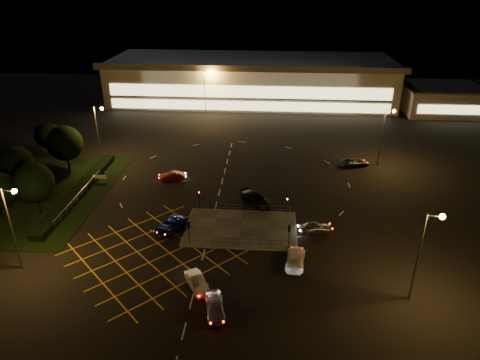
# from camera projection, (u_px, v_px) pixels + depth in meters

# --- Properties ---
(ground) EXTENTS (180.00, 180.00, 0.00)m
(ground) POSITION_uv_depth(u_px,v_px,m) (227.00, 220.00, 57.39)
(ground) COLOR black
(ground) RESTS_ON ground
(pedestrian_island) EXTENTS (14.00, 9.00, 0.12)m
(pedestrian_island) POSITION_uv_depth(u_px,v_px,m) (241.00, 228.00, 55.44)
(pedestrian_island) COLOR #4C4944
(pedestrian_island) RESTS_ON ground
(grass_verge) EXTENTS (18.00, 30.00, 0.08)m
(grass_verge) POSITION_uv_depth(u_px,v_px,m) (47.00, 192.00, 64.64)
(grass_verge) COLOR black
(grass_verge) RESTS_ON ground
(hedge) EXTENTS (2.00, 26.00, 1.00)m
(hedge) POSITION_uv_depth(u_px,v_px,m) (79.00, 191.00, 64.11)
(hedge) COLOR black
(hedge) RESTS_ON ground
(supermarket) EXTENTS (72.00, 26.50, 10.50)m
(supermarket) POSITION_uv_depth(u_px,v_px,m) (251.00, 79.00, 110.78)
(supermarket) COLOR beige
(supermarket) RESTS_ON ground
(retail_unit_a) EXTENTS (18.80, 14.80, 6.35)m
(retail_unit_a) POSITION_uv_depth(u_px,v_px,m) (442.00, 99.00, 101.45)
(retail_unit_a) COLOR beige
(retail_unit_a) RESTS_ON ground
(streetlight_sw) EXTENTS (1.78, 0.56, 10.03)m
(streetlight_sw) POSITION_uv_depth(u_px,v_px,m) (12.00, 218.00, 45.20)
(streetlight_sw) COLOR slate
(streetlight_sw) RESTS_ON ground
(streetlight_se) EXTENTS (1.78, 0.56, 10.03)m
(streetlight_se) POSITION_uv_depth(u_px,v_px,m) (425.00, 245.00, 40.60)
(streetlight_se) COLOR slate
(streetlight_se) RESTS_ON ground
(streetlight_nw) EXTENTS (1.78, 0.56, 10.03)m
(streetlight_nw) POSITION_uv_depth(u_px,v_px,m) (99.00, 127.00, 72.30)
(streetlight_nw) COLOR slate
(streetlight_nw) RESTS_ON ground
(streetlight_ne) EXTENTS (1.78, 0.56, 10.03)m
(streetlight_ne) POSITION_uv_depth(u_px,v_px,m) (385.00, 130.00, 70.90)
(streetlight_ne) COLOR slate
(streetlight_ne) RESTS_ON ground
(streetlight_far_left) EXTENTS (1.78, 0.56, 10.03)m
(streetlight_far_left) POSITION_uv_depth(u_px,v_px,m) (207.00, 87.00, 98.34)
(streetlight_far_left) COLOR slate
(streetlight_far_left) RESTS_ON ground
(streetlight_far_right) EXTENTS (1.78, 0.56, 10.03)m
(streetlight_far_right) POSITION_uv_depth(u_px,v_px,m) (382.00, 88.00, 97.47)
(streetlight_far_right) COLOR slate
(streetlight_far_right) RESTS_ON ground
(signal_sw) EXTENTS (0.28, 0.30, 3.15)m
(signal_sw) POSITION_uv_depth(u_px,v_px,m) (189.00, 228.00, 51.25)
(signal_sw) COLOR black
(signal_sw) RESTS_ON pedestrian_island
(signal_se) EXTENTS (0.28, 0.30, 3.15)m
(signal_se) POSITION_uv_depth(u_px,v_px,m) (289.00, 232.00, 50.45)
(signal_se) COLOR black
(signal_se) RESTS_ON pedestrian_island
(signal_nw) EXTENTS (0.28, 0.30, 3.15)m
(signal_nw) POSITION_uv_depth(u_px,v_px,m) (199.00, 197.00, 58.43)
(signal_nw) COLOR black
(signal_nw) RESTS_ON pedestrian_island
(signal_ne) EXTENTS (0.28, 0.30, 3.15)m
(signal_ne) POSITION_uv_depth(u_px,v_px,m) (287.00, 200.00, 57.63)
(signal_ne) COLOR black
(signal_ne) RESTS_ON pedestrian_island
(tree_b) EXTENTS (5.40, 5.40, 7.35)m
(tree_b) POSITION_uv_depth(u_px,v_px,m) (15.00, 164.00, 62.91)
(tree_b) COLOR black
(tree_b) RESTS_ON ground
(tree_c) EXTENTS (5.76, 5.76, 7.84)m
(tree_c) POSITION_uv_depth(u_px,v_px,m) (65.00, 143.00, 69.70)
(tree_c) COLOR black
(tree_c) RESTS_ON ground
(tree_d) EXTENTS (4.68, 4.68, 6.37)m
(tree_d) POSITION_uv_depth(u_px,v_px,m) (48.00, 135.00, 75.90)
(tree_d) COLOR black
(tree_d) RESTS_ON ground
(tree_e) EXTENTS (5.40, 5.40, 7.35)m
(tree_e) POSITION_uv_depth(u_px,v_px,m) (33.00, 183.00, 57.12)
(tree_e) COLOR black
(tree_e) RESTS_ON ground
(car_near_silver) EXTENTS (2.72, 4.73, 1.51)m
(car_near_silver) POSITION_uv_depth(u_px,v_px,m) (215.00, 306.00, 41.41)
(car_near_silver) COLOR silver
(car_near_silver) RESTS_ON ground
(car_queue_white) EXTENTS (3.31, 4.32, 1.37)m
(car_queue_white) POSITION_uv_depth(u_px,v_px,m) (197.00, 282.00, 44.74)
(car_queue_white) COLOR white
(car_queue_white) RESTS_ON ground
(car_left_blue) EXTENTS (3.85, 5.42, 1.37)m
(car_left_blue) POSITION_uv_depth(u_px,v_px,m) (170.00, 226.00, 54.87)
(car_left_blue) COLOR navy
(car_left_blue) RESTS_ON ground
(car_far_dkgrey) EXTENTS (5.16, 5.23, 1.52)m
(car_far_dkgrey) POSITION_uv_depth(u_px,v_px,m) (256.00, 199.00, 61.32)
(car_far_dkgrey) COLOR black
(car_far_dkgrey) RESTS_ON ground
(car_right_silver) EXTENTS (4.15, 2.24, 1.34)m
(car_right_silver) POSITION_uv_depth(u_px,v_px,m) (315.00, 227.00, 54.55)
(car_right_silver) COLOR #98999E
(car_right_silver) RESTS_ON ground
(car_circ_red) EXTENTS (3.92, 2.10, 1.23)m
(car_circ_red) POSITION_uv_depth(u_px,v_px,m) (172.00, 176.00, 68.67)
(car_circ_red) COLOR maroon
(car_circ_red) RESTS_ON ground
(car_east_grey) EXTENTS (5.42, 3.71, 1.38)m
(car_east_grey) POSITION_uv_depth(u_px,v_px,m) (355.00, 163.00, 73.29)
(car_east_grey) COLOR black
(car_east_grey) RESTS_ON ground
(car_approach_white) EXTENTS (2.66, 5.26, 1.46)m
(car_approach_white) POSITION_uv_depth(u_px,v_px,m) (295.00, 258.00, 48.48)
(car_approach_white) COLOR silver
(car_approach_white) RESTS_ON ground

